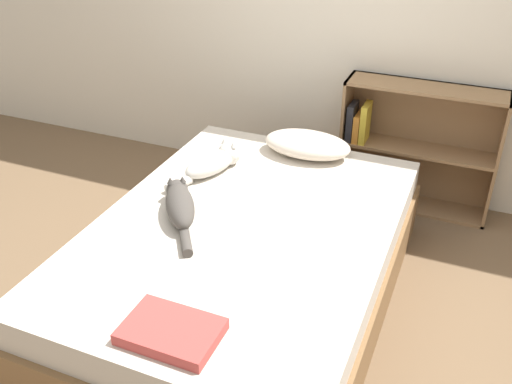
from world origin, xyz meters
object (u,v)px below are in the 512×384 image
Objects in this scene: bed at (244,264)px; cat_dark at (180,204)px; pillow at (307,144)px; bookshelf at (413,143)px; cat_light at (214,162)px.

cat_dark reaches higher than bed.
cat_dark is at bearing -112.81° from pillow.
cat_dark is 1.72m from bookshelf.
cat_light reaches higher than cat_dark.
bookshelf reaches higher than cat_light.
bookshelf is (0.94, 1.43, -0.12)m from cat_dark.
cat_dark is (0.05, -0.49, 0.00)m from cat_light.
bed is at bearing -113.78° from bookshelf.
pillow is (0.05, 0.85, 0.32)m from bed.
cat_light is 0.49m from cat_dark.
pillow is at bearing -57.30° from cat_dark.
pillow is at bearing -136.58° from bookshelf.
bed is 0.66m from cat_light.
bed is 0.91m from pillow.
bed is at bearing -93.16° from pillow.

